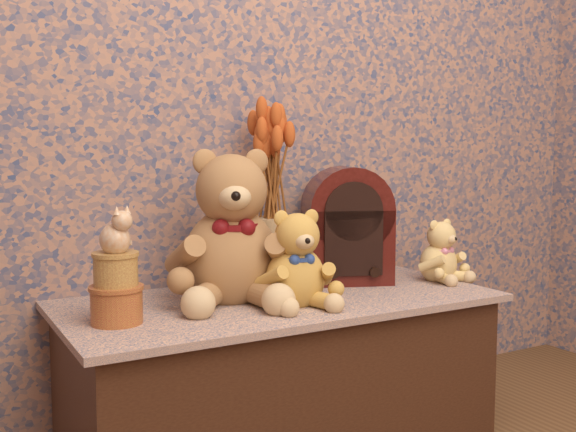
% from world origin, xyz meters
% --- Properties ---
extents(display_shelf, '(1.24, 0.60, 0.43)m').
position_xyz_m(display_shelf, '(0.00, 1.21, 0.22)').
color(display_shelf, '#34446B').
rests_on(display_shelf, ground).
extents(teddy_large, '(0.48, 0.53, 0.46)m').
position_xyz_m(teddy_large, '(-0.13, 1.25, 0.66)').
color(teddy_large, olive).
rests_on(teddy_large, display_shelf).
extents(teddy_medium, '(0.26, 0.30, 0.28)m').
position_xyz_m(teddy_medium, '(-0.00, 1.11, 0.57)').
color(teddy_medium, '#B48732').
rests_on(teddy_medium, display_shelf).
extents(teddy_small, '(0.20, 0.23, 0.21)m').
position_xyz_m(teddy_small, '(0.57, 1.18, 0.54)').
color(teddy_small, tan).
rests_on(teddy_small, display_shelf).
extents(cathedral_radio, '(0.32, 0.28, 0.37)m').
position_xyz_m(cathedral_radio, '(0.30, 1.31, 0.62)').
color(cathedral_radio, '#3C0F0B').
rests_on(cathedral_radio, display_shelf).
extents(ceramic_vase, '(0.16, 0.16, 0.21)m').
position_xyz_m(ceramic_vase, '(0.05, 1.35, 0.54)').
color(ceramic_vase, tan).
rests_on(ceramic_vase, display_shelf).
extents(dried_stalks, '(0.28, 0.28, 0.46)m').
position_xyz_m(dried_stalks, '(0.05, 1.35, 0.88)').
color(dried_stalks, '#BF4F1E').
rests_on(dried_stalks, ceramic_vase).
extents(biscuit_tin_lower, '(0.15, 0.15, 0.09)m').
position_xyz_m(biscuit_tin_lower, '(-0.49, 1.15, 0.48)').
color(biscuit_tin_lower, '#B98436').
rests_on(biscuit_tin_lower, display_shelf).
extents(biscuit_tin_upper, '(0.12, 0.12, 0.08)m').
position_xyz_m(biscuit_tin_upper, '(-0.49, 1.15, 0.57)').
color(biscuit_tin_upper, '#DEC861').
rests_on(biscuit_tin_upper, biscuit_tin_lower).
extents(cat_figurine, '(0.12, 0.12, 0.12)m').
position_xyz_m(cat_figurine, '(-0.49, 1.15, 0.67)').
color(cat_figurine, silver).
rests_on(cat_figurine, biscuit_tin_upper).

